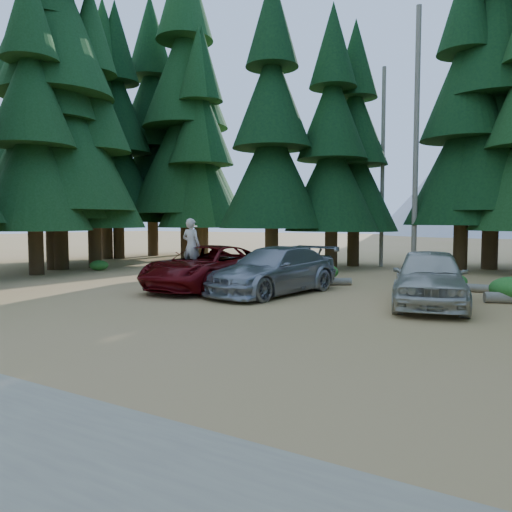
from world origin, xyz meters
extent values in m
plane|color=tan|center=(0.00, 0.00, 0.00)|extent=(160.00, 160.00, 0.00)
cylinder|color=gray|center=(0.80, 14.50, 6.00)|extent=(0.24, 0.24, 12.00)
cylinder|color=gray|center=(-1.20, 16.00, 5.00)|extent=(0.20, 0.20, 10.00)
cone|color=#9C9FA5|center=(-8.00, 95.00, 10.00)|extent=(36.00, 36.00, 20.00)
imported|color=#5E080B|center=(-3.70, 4.57, 0.74)|extent=(2.70, 5.43, 1.48)
imported|color=gray|center=(-1.20, 4.76, 0.75)|extent=(2.89, 5.41, 1.49)
imported|color=#BCB9A7|center=(3.58, 4.91, 0.79)|extent=(2.89, 4.93, 1.58)
imported|color=beige|center=(-4.27, 4.43, 1.47)|extent=(0.72, 0.50, 1.88)
cylinder|color=white|center=(-4.27, 4.48, 2.14)|extent=(0.36, 0.36, 0.04)
cylinder|color=gray|center=(-1.32, 7.00, 0.13)|extent=(3.14, 2.34, 0.26)
cylinder|color=gray|center=(3.30, 8.44, 0.13)|extent=(3.27, 0.29, 0.27)
ellipsoid|color=#216D20|center=(-7.85, 9.65, 0.21)|extent=(0.76, 0.76, 0.42)
ellipsoid|color=#216D20|center=(-4.57, 10.00, 0.24)|extent=(0.88, 0.88, 0.48)
ellipsoid|color=#216D20|center=(-1.35, 9.08, 0.32)|extent=(1.16, 1.16, 0.64)
ellipsoid|color=#216D20|center=(3.49, 8.82, 0.27)|extent=(0.99, 0.99, 0.54)
ellipsoid|color=#216D20|center=(-11.92, 7.07, 0.24)|extent=(0.86, 0.86, 0.47)
camera|label=1|loc=(6.55, -9.05, 2.31)|focal=35.00mm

